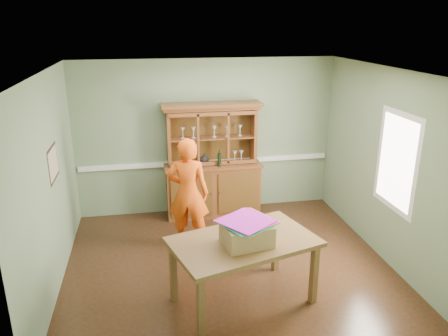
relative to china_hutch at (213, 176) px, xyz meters
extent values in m
plane|color=#442715|center=(-0.07, -1.78, -0.70)|extent=(4.50, 4.50, 0.00)
plane|color=white|center=(-0.07, -1.78, 2.00)|extent=(4.50, 4.50, 0.00)
plane|color=gray|center=(-0.07, 0.22, 0.65)|extent=(4.50, 0.00, 4.50)
plane|color=gray|center=(-2.32, -1.78, 0.65)|extent=(0.00, 4.00, 4.00)
plane|color=gray|center=(2.18, -1.78, 0.65)|extent=(0.00, 4.00, 4.00)
plane|color=gray|center=(-0.07, -3.78, 0.65)|extent=(4.50, 0.00, 4.50)
cube|color=white|center=(-0.07, 0.20, 0.20)|extent=(4.41, 0.05, 0.08)
cube|color=black|center=(-2.30, -1.48, 0.85)|extent=(0.03, 0.60, 0.46)
cube|color=#C8B792|center=(-2.29, -1.48, 0.85)|extent=(0.01, 0.52, 0.38)
cube|color=white|center=(2.16, -2.08, 0.80)|extent=(0.03, 0.96, 1.36)
cube|color=white|center=(2.16, -2.08, 0.80)|extent=(0.01, 0.80, 1.20)
cube|color=brown|center=(0.00, -0.02, -0.25)|extent=(1.62, 0.49, 0.90)
cube|color=brown|center=(0.00, -0.03, 0.22)|extent=(1.67, 0.55, 0.04)
cube|color=brown|center=(0.00, 0.21, 0.70)|extent=(1.53, 0.04, 0.94)
cube|color=brown|center=(-0.73, 0.05, 0.70)|extent=(0.05, 0.34, 0.94)
cube|color=brown|center=(0.74, 0.05, 0.70)|extent=(0.05, 0.34, 0.94)
cube|color=brown|center=(0.00, 0.05, 1.20)|extent=(1.62, 0.40, 0.05)
cube|color=brown|center=(0.00, 0.03, 1.26)|extent=(1.69, 0.43, 0.05)
cube|color=brown|center=(0.00, 0.05, 0.68)|extent=(1.42, 0.30, 0.02)
imported|color=#B2B2B7|center=(-0.13, 0.05, 0.32)|extent=(0.16, 0.16, 0.17)
imported|color=yellow|center=(-0.40, 0.05, 0.26)|extent=(0.19, 0.19, 0.05)
cylinder|color=black|center=(0.09, -0.18, 0.38)|extent=(0.06, 0.06, 0.29)
cube|color=brown|center=(-0.04, -2.63, 0.11)|extent=(1.89, 1.44, 0.06)
cube|color=brown|center=(-0.64, -3.24, -0.31)|extent=(0.10, 0.10, 0.78)
cube|color=brown|center=(-0.88, -2.45, -0.31)|extent=(0.10, 0.10, 0.78)
cube|color=brown|center=(0.79, -2.81, -0.31)|extent=(0.10, 0.10, 0.78)
cube|color=brown|center=(0.55, -2.02, -0.31)|extent=(0.10, 0.10, 0.78)
cube|color=#94784C|center=(-0.03, -2.73, 0.26)|extent=(0.60, 0.51, 0.25)
cube|color=yellow|center=(-0.03, -2.72, 0.39)|extent=(0.71, 0.71, 0.01)
cube|color=#37BD70|center=(-0.03, -2.72, 0.40)|extent=(0.71, 0.71, 0.01)
cube|color=#30E6DA|center=(-0.03, -2.72, 0.41)|extent=(0.71, 0.71, 0.01)
cube|color=pink|center=(-0.03, -2.72, 0.42)|extent=(0.71, 0.71, 0.01)
cube|color=#C81E5A|center=(-0.03, -2.72, 0.43)|extent=(0.71, 0.71, 0.01)
cube|color=#E122D4|center=(-0.03, -2.72, 0.44)|extent=(0.71, 0.71, 0.01)
imported|color=#FF5710|center=(-0.54, -1.09, 0.15)|extent=(0.71, 0.56, 1.70)
camera|label=1|loc=(-1.11, -7.10, 2.59)|focal=35.00mm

